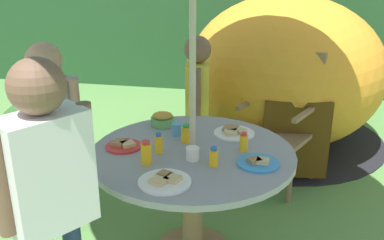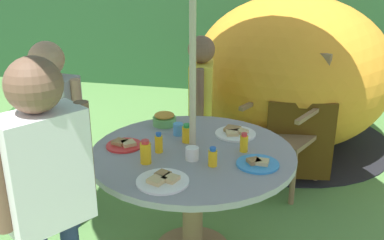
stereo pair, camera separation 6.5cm
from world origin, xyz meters
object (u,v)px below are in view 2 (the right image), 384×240
(snack_bowl, at_px, (164,119))
(child_in_grey_shirt, at_px, (53,114))
(wooden_chair, at_px, (288,114))
(child_in_yellow_shirt, at_px, (201,92))
(juice_bottle_near_left, at_px, (159,143))
(juice_bottle_near_right, at_px, (213,157))
(juice_bottle_center_front, at_px, (187,134))
(potted_plant, at_px, (38,139))
(plate_mid_right, at_px, (124,145))
(garden_table, at_px, (193,173))
(cup_near, at_px, (192,154))
(plate_far_left, at_px, (235,133))
(juice_bottle_front_edge, at_px, (146,152))
(dome_tent, at_px, (290,71))
(child_in_white_shirt, at_px, (45,170))
(cup_far, at_px, (178,129))
(plate_far_right, at_px, (163,180))
(juice_bottle_center_back, at_px, (244,143))
(plate_mid_left, at_px, (258,163))

(snack_bowl, bearing_deg, child_in_grey_shirt, -158.32)
(wooden_chair, distance_m, snack_bowl, 1.08)
(child_in_yellow_shirt, distance_m, juice_bottle_near_left, 0.95)
(child_in_grey_shirt, height_order, juice_bottle_near_right, child_in_grey_shirt)
(wooden_chair, relative_size, juice_bottle_center_front, 9.31)
(potted_plant, relative_size, plate_mid_right, 3.48)
(garden_table, relative_size, plate_mid_right, 5.59)
(garden_table, bearing_deg, wooden_chair, 64.71)
(child_in_yellow_shirt, relative_size, cup_near, 16.22)
(plate_far_left, xyz_separation_m, juice_bottle_front_edge, (-0.41, -0.49, 0.05))
(dome_tent, bearing_deg, juice_bottle_near_left, -115.66)
(potted_plant, xyz_separation_m, child_in_white_shirt, (0.83, -1.24, 0.45))
(juice_bottle_front_edge, xyz_separation_m, cup_near, (0.23, 0.09, -0.03))
(garden_table, height_order, juice_bottle_front_edge, juice_bottle_front_edge)
(juice_bottle_front_edge, height_order, cup_far, juice_bottle_front_edge)
(snack_bowl, height_order, plate_far_right, snack_bowl)
(juice_bottle_center_back, bearing_deg, wooden_chair, 77.10)
(child_in_white_shirt, relative_size, juice_bottle_front_edge, 10.34)
(juice_bottle_near_right, bearing_deg, plate_mid_right, 166.19)
(potted_plant, bearing_deg, juice_bottle_near_right, -25.13)
(snack_bowl, height_order, juice_bottle_near_left, juice_bottle_near_left)
(snack_bowl, bearing_deg, dome_tent, 63.85)
(juice_bottle_front_edge, height_order, cup_near, juice_bottle_front_edge)
(child_in_yellow_shirt, xyz_separation_m, juice_bottle_center_front, (0.08, -0.78, -0.01))
(juice_bottle_near_right, distance_m, cup_far, 0.46)
(garden_table, height_order, plate_mid_right, plate_mid_right)
(child_in_white_shirt, height_order, juice_bottle_center_front, child_in_white_shirt)
(dome_tent, bearing_deg, juice_bottle_center_back, -103.49)
(child_in_yellow_shirt, height_order, plate_mid_left, child_in_yellow_shirt)
(wooden_chair, bearing_deg, dome_tent, 115.85)
(garden_table, height_order, juice_bottle_center_front, juice_bottle_center_front)
(dome_tent, bearing_deg, cup_near, -109.97)
(juice_bottle_near_left, distance_m, cup_far, 0.27)
(dome_tent, distance_m, plate_mid_right, 2.15)
(child_in_yellow_shirt, xyz_separation_m, juice_bottle_near_right, (0.28, -1.05, -0.02))
(child_in_white_shirt, xyz_separation_m, plate_far_left, (0.68, 1.00, -0.17))
(garden_table, height_order, plate_far_left, plate_far_left)
(plate_far_left, distance_m, juice_bottle_front_edge, 0.64)
(juice_bottle_front_edge, bearing_deg, plate_far_left, 50.28)
(child_in_yellow_shirt, height_order, plate_mid_right, child_in_yellow_shirt)
(snack_bowl, bearing_deg, potted_plant, 170.77)
(potted_plant, xyz_separation_m, plate_far_left, (1.51, -0.23, 0.28))
(plate_far_left, relative_size, juice_bottle_center_front, 2.23)
(wooden_chair, distance_m, juice_bottle_center_back, 1.07)
(juice_bottle_center_front, xyz_separation_m, juice_bottle_center_back, (0.34, -0.06, -0.00))
(wooden_chair, bearing_deg, garden_table, -90.00)
(snack_bowl, distance_m, juice_bottle_near_right, 0.65)
(garden_table, bearing_deg, cup_near, -78.92)
(garden_table, distance_m, potted_plant, 1.42)
(potted_plant, height_order, cup_near, cup_near)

